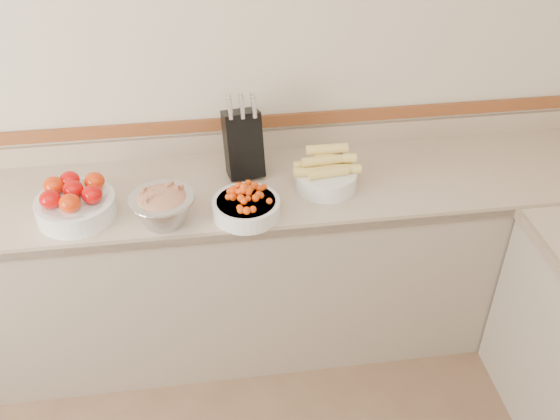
{
  "coord_description": "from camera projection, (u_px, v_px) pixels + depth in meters",
  "views": [
    {
      "loc": [
        0.08,
        -0.6,
        2.44
      ],
      "look_at": [
        0.35,
        1.35,
        1.0
      ],
      "focal_mm": 40.0,
      "sensor_mm": 36.0,
      "label": 1
    }
  ],
  "objects": [
    {
      "name": "back_wall",
      "position": [
        181.0,
        75.0,
        2.74
      ],
      "size": [
        4.0,
        0.0,
        4.0
      ],
      "primitive_type": "plane",
      "rotation": [
        1.57,
        0.0,
        0.0
      ],
      "color": "beige",
      "rests_on": "ground_plane"
    },
    {
      "name": "counter_back",
      "position": [
        198.0,
        268.0,
        2.98
      ],
      "size": [
        4.0,
        0.65,
        1.08
      ],
      "color": "#C4AA8E",
      "rests_on": "ground_plane"
    },
    {
      "name": "knife_block",
      "position": [
        243.0,
        142.0,
        2.75
      ],
      "size": [
        0.18,
        0.21,
        0.38
      ],
      "color": "black",
      "rests_on": "counter_back"
    },
    {
      "name": "tomato_bowl",
      "position": [
        75.0,
        202.0,
        2.54
      ],
      "size": [
        0.32,
        0.32,
        0.16
      ],
      "color": "white",
      "rests_on": "counter_back"
    },
    {
      "name": "cherry_tomato_bowl",
      "position": [
        246.0,
        205.0,
        2.55
      ],
      "size": [
        0.28,
        0.28,
        0.15
      ],
      "color": "white",
      "rests_on": "counter_back"
    },
    {
      "name": "corn_bowl",
      "position": [
        326.0,
        174.0,
        2.71
      ],
      "size": [
        0.3,
        0.27,
        0.2
      ],
      "color": "white",
      "rests_on": "counter_back"
    },
    {
      "name": "rhubarb_bowl",
      "position": [
        163.0,
        206.0,
        2.5
      ],
      "size": [
        0.27,
        0.27,
        0.15
      ],
      "color": "#B2B2BA",
      "rests_on": "counter_back"
    }
  ]
}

